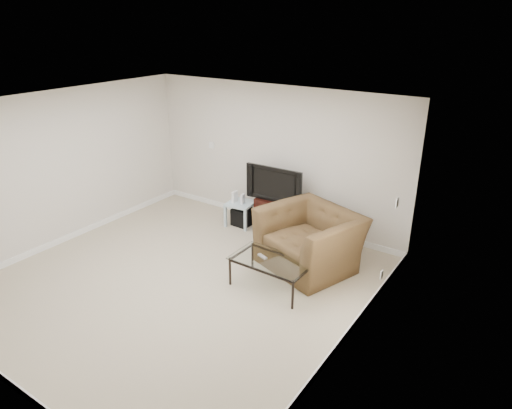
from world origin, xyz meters
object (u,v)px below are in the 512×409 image
Objects in this scene: television at (277,183)px; tv_stand at (277,214)px; coffee_table at (271,274)px; side_table at (241,214)px; subwoofer at (243,217)px; recliner at (310,231)px.

tv_stand is at bearing 87.12° from television.
television is 2.02m from coffee_table.
side_table is 0.07m from subwoofer.
subwoofer is 1.87m from recliner.
television is at bearing 119.68° from coffee_table.
recliner is 0.92m from coffee_table.
coffee_table is (-0.15, -0.83, -0.38)m from recliner.
subwoofer is (-0.60, -0.21, -0.13)m from tv_stand.
side_table is (-0.63, -0.23, -0.07)m from tv_stand.
television is at bearing 17.80° from side_table.
television is (-0.00, -0.03, 0.59)m from tv_stand.
side_table is 1.87m from recliner.
tv_stand reaches higher than subwoofer.
subwoofer is 2.14m from coffee_table.
television reaches higher than subwoofer.
coffee_table is at bearing -81.31° from recliner.
tv_stand is at bearing 20.10° from side_table.
side_table is 0.34× the size of recliner.
recliner is 1.23× the size of coffee_table.
tv_stand reaches higher than side_table.
tv_stand is 0.67m from side_table.
recliner is at bearing 79.44° from coffee_table.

